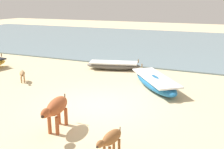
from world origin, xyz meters
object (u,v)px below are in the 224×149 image
cow_adult_rust (56,108)px  fishing_boat_4 (155,82)px  fishing_boat_2 (113,65)px  calf_far_brown (111,139)px  calf_near_tan (22,74)px

cow_adult_rust → fishing_boat_4: bearing=151.8°
fishing_boat_2 → fishing_boat_4: 3.87m
fishing_boat_2 → cow_adult_rust: cow_adult_rust is taller
fishing_boat_2 → cow_adult_rust: 7.68m
cow_adult_rust → calf_far_brown: cow_adult_rust is taller
cow_adult_rust → calf_near_tan: (-4.45, 3.53, -0.33)m
fishing_boat_4 → cow_adult_rust: cow_adult_rust is taller
fishing_boat_2 → calf_near_tan: bearing=-142.5°
fishing_boat_4 → fishing_boat_2: bearing=15.1°
cow_adult_rust → calf_far_brown: size_ratio=1.49×
cow_adult_rust → calf_far_brown: (2.10, -0.67, -0.24)m
fishing_boat_4 → calf_far_brown: fishing_boat_4 is taller
fishing_boat_2 → fishing_boat_4: size_ratio=0.88×
cow_adult_rust → calf_near_tan: cow_adult_rust is taller
fishing_boat_2 → calf_far_brown: 8.91m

